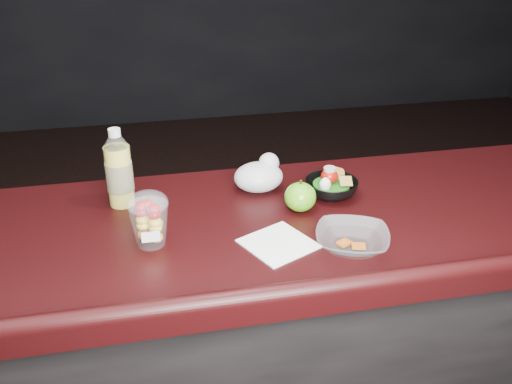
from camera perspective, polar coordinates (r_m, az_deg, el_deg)
counter at (r=1.87m, az=-2.24°, el=-16.81°), size 4.06×0.71×1.02m
lemonade_bottle at (r=1.66m, az=-13.52°, el=1.81°), size 0.08×0.08×0.23m
fruit_cup at (r=1.46m, az=-10.64°, el=-2.60°), size 0.10×0.10×0.15m
green_apple at (r=1.61m, az=4.44°, el=-0.49°), size 0.09×0.09×0.09m
plastic_bag at (r=1.72m, az=0.39°, el=1.70°), size 0.15×0.12×0.11m
snack_bowl at (r=1.71m, az=7.50°, el=0.54°), size 0.17×0.17×0.09m
takeout_bowl at (r=1.47m, az=9.59°, el=-4.74°), size 0.24×0.24×0.05m
paper_napkin at (r=1.47m, az=2.25°, el=-5.18°), size 0.21×0.21×0.00m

